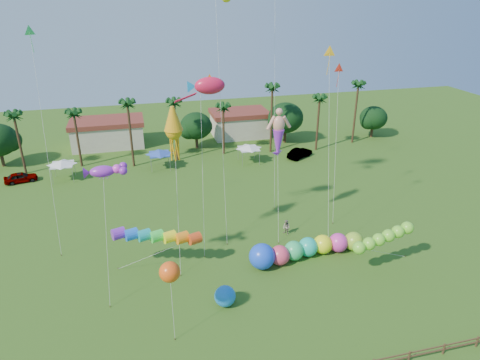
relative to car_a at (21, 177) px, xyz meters
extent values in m
plane|color=#285116|center=(25.98, -36.62, -0.75)|extent=(160.00, 160.00, 0.00)
cylinder|color=#3A2819|center=(-0.02, 3.38, 3.75)|extent=(0.36, 0.36, 9.00)
cylinder|color=#3A2819|center=(7.98, 4.38, 3.50)|extent=(0.36, 0.36, 8.50)
cylinder|color=#3A2819|center=(15.98, 2.38, 4.25)|extent=(0.36, 0.36, 10.00)
cylinder|color=#3A2819|center=(22.98, 3.38, 4.00)|extent=(0.36, 0.36, 9.50)
cylinder|color=#3A2819|center=(30.98, 4.38, 3.25)|extent=(0.36, 0.36, 8.00)
cylinder|color=#3A2819|center=(38.98, 3.38, 4.75)|extent=(0.36, 0.36, 11.00)
cylinder|color=#3A2819|center=(46.98, 2.38, 3.75)|extent=(0.36, 0.36, 9.00)
cylinder|color=#3A2819|center=(54.98, 4.38, 4.50)|extent=(0.36, 0.36, 10.50)
sphere|color=#113814|center=(26.98, 8.38, 3.28)|extent=(5.46, 5.46, 5.46)
sphere|color=#113814|center=(42.98, 7.38, 3.90)|extent=(6.30, 6.30, 6.30)
sphere|color=#113814|center=(59.98, 6.38, 2.97)|extent=(5.04, 5.04, 5.04)
cube|color=beige|center=(11.98, 13.38, 1.25)|extent=(12.00, 7.00, 4.00)
cube|color=beige|center=(35.98, 13.38, 1.25)|extent=(10.00, 7.00, 4.00)
pyramid|color=white|center=(5.98, -0.62, 2.00)|extent=(3.00, 3.00, 0.60)
pyramid|color=blue|center=(19.98, 0.38, 2.00)|extent=(3.00, 3.00, 0.60)
pyramid|color=white|center=(33.98, -0.62, 2.00)|extent=(3.00, 3.00, 0.60)
cube|color=brown|center=(34.98, -42.62, -0.25)|extent=(0.12, 0.12, 1.00)
cube|color=brown|center=(37.98, -42.62, -0.25)|extent=(0.12, 0.12, 1.00)
cube|color=brown|center=(40.98, -42.62, -0.25)|extent=(0.12, 0.12, 1.00)
imported|color=#4C4C54|center=(0.00, 0.00, 0.00)|extent=(4.70, 2.71, 1.51)
imported|color=#4C4C54|center=(42.79, -0.56, 0.05)|extent=(5.02, 3.99, 1.60)
imported|color=gray|center=(32.31, -23.07, 0.14)|extent=(0.99, 1.08, 1.78)
sphere|color=#E83D62|center=(29.68, -28.36, 0.27)|extent=(2.05, 2.05, 2.05)
sphere|color=#2EC56F|center=(31.36, -27.92, 0.27)|extent=(2.05, 2.05, 2.05)
sphere|color=#1ABBA3|center=(33.04, -27.63, 0.27)|extent=(2.05, 2.05, 2.05)
sphere|color=#F1FB19|center=(34.75, -27.54, 0.27)|extent=(2.05, 2.05, 2.05)
sphere|color=#E836B1|center=(36.47, -27.64, 0.27)|extent=(2.05, 2.05, 2.05)
sphere|color=#90CA2D|center=(38.19, -27.81, 0.27)|extent=(2.05, 2.05, 2.05)
sphere|color=blue|center=(27.76, -28.52, 0.55)|extent=(2.82, 2.82, 2.61)
sphere|color=blue|center=(22.99, -33.06, 0.19)|extent=(1.89, 1.89, 1.89)
cylinder|color=#DC4518|center=(19.27, -26.79, 2.57)|extent=(8.44, 2.26, 1.13)
cylinder|color=silver|center=(17.55, -26.02, 0.91)|extent=(7.64, 1.56, 3.35)
cylinder|color=brown|center=(13.74, -25.26, -0.67)|extent=(0.08, 0.08, 0.16)
ellipsoid|color=#74DD31|center=(36.37, -31.87, 2.30)|extent=(6.83, 3.34, 1.48)
cylinder|color=silver|center=(39.62, -31.13, 0.77)|extent=(6.51, 1.51, 3.07)
cylinder|color=brown|center=(42.87, -30.38, -0.67)|extent=(0.08, 0.08, 0.16)
sphere|color=#FF5714|center=(18.27, -35.44, 5.29)|extent=(1.94, 1.94, 1.62)
cylinder|color=silver|center=(18.25, -35.79, 2.27)|extent=(0.07, 0.71, 6.05)
cylinder|color=brown|center=(18.23, -36.13, -0.67)|extent=(0.08, 0.08, 0.16)
cylinder|color=silver|center=(31.26, -22.82, 4.81)|extent=(0.90, 3.86, 11.14)
cylinder|color=brown|center=(30.83, -24.73, -0.67)|extent=(0.08, 0.08, 0.16)
ellipsoid|color=#DE1841|center=(24.43, -20.50, 16.06)|extent=(4.65, 1.70, 1.92)
cylinder|color=silver|center=(23.46, -22.92, 7.65)|extent=(1.96, 4.86, 16.82)
cylinder|color=brown|center=(22.49, -25.33, -0.67)|extent=(0.08, 0.08, 0.16)
cylinder|color=silver|center=(25.44, -20.88, 13.24)|extent=(0.29, 5.39, 28.00)
cylinder|color=brown|center=(25.30, -23.56, -0.67)|extent=(0.08, 0.08, 0.16)
cone|color=orange|center=(20.32, -23.38, 12.51)|extent=(2.00, 2.00, 5.07)
cylinder|color=silver|center=(20.00, -25.65, 5.88)|extent=(0.66, 4.57, 13.27)
cylinder|color=brown|center=(19.68, -27.92, -0.67)|extent=(0.08, 0.08, 0.16)
ellipsoid|color=purple|center=(13.78, -27.64, 10.81)|extent=(3.65, 2.08, 1.40)
cylinder|color=silver|center=(13.44, -29.27, 5.03)|extent=(0.71, 3.30, 11.57)
cylinder|color=brown|center=(13.10, -30.91, -0.67)|extent=(0.08, 0.08, 0.16)
cone|color=red|center=(39.31, -18.55, 16.79)|extent=(1.25, 0.26, 1.25)
cylinder|color=silver|center=(38.92, -20.36, 8.02)|extent=(0.82, 3.65, 17.54)
cylinder|color=brown|center=(38.53, -22.17, -0.67)|extent=(0.08, 0.08, 0.16)
cone|color=yellow|center=(35.76, -23.26, 19.25)|extent=(1.36, 0.43, 1.33)
cylinder|color=silver|center=(35.45, -25.72, 9.25)|extent=(0.63, 4.93, 20.01)
cylinder|color=brown|center=(35.15, -28.17, -0.67)|extent=(0.08, 0.08, 0.16)
cone|color=#33DC5C|center=(8.24, -17.45, 21.24)|extent=(1.12, 0.85, 1.18)
cylinder|color=silver|center=(8.10, -19.41, 10.25)|extent=(0.30, 3.95, 22.00)
cylinder|color=brown|center=(7.96, -21.37, -0.67)|extent=(0.08, 0.08, 0.16)
cylinder|color=silver|center=(33.12, -15.10, 12.99)|extent=(0.35, 3.64, 27.48)
cylinder|color=brown|center=(32.96, -16.91, -0.67)|extent=(0.08, 0.08, 0.16)
camera|label=1|loc=(16.90, -62.55, 24.77)|focal=32.00mm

